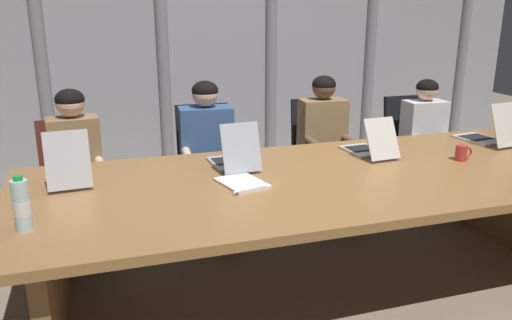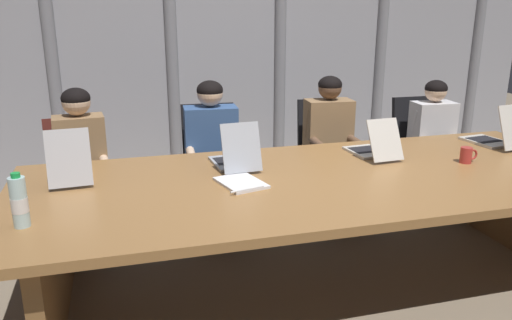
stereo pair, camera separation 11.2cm
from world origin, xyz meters
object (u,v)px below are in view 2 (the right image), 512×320
Objects in this scene: laptop_left_end at (71,170)px; laptop_left_mid at (235,158)px; person_left_end at (82,159)px; office_chair_right_mid at (421,163)px; spiral_notepad at (241,183)px; laptop_center at (372,148)px; person_center at (331,140)px; person_left_mid at (212,148)px; water_bottle_primary at (19,202)px; office_chair_left_end at (80,194)px; laptop_right_mid at (495,137)px; office_chair_left_mid at (212,180)px; person_right_mid at (437,137)px; office_chair_center at (325,171)px; coffee_mug_near at (467,155)px.

laptop_left_mid is at bearing -94.22° from laptop_left_end.
person_left_end reaches higher than laptop_left_mid.
spiral_notepad is (-1.99, -1.20, 0.40)m from office_chair_right_mid.
laptop_center is 0.38× the size of person_left_end.
person_center is at bearing -74.47° from laptop_left_end.
person_left_mid is 4.53× the size of water_bottle_primary.
laptop_left_mid is 0.48× the size of office_chair_left_end.
spiral_notepad is (-2.03, -0.36, -0.05)m from laptop_right_mid.
person_right_mid reaches higher than office_chair_left_mid.
person_center is at bearing 84.56° from person_left_end.
laptop_right_mid is 0.53× the size of office_chair_left_end.
water_bottle_primary is at bearing -9.70° from office_chair_left_end.
laptop_right_mid is at bearing 75.28° from person_left_mid.
laptop_center is 1.36m from office_chair_left_mid.
office_chair_right_mid is 0.84× the size of person_right_mid.
laptop_left_end is 1.03× the size of laptop_left_mid.
person_left_mid reaches higher than office_chair_center.
office_chair_left_mid reaches higher than coffee_mug_near.
person_left_mid is 9.51× the size of coffee_mug_near.
laptop_center is 2.22m from office_chair_left_end.
person_right_mid is at bearing 88.26° from office_chair_center.
person_center reaches higher than office_chair_right_mid.
office_chair_left_mid is 1.03× the size of office_chair_right_mid.
office_chair_left_mid is at bearing -82.14° from office_chair_center.
coffee_mug_near is (2.52, -1.17, 0.45)m from office_chair_left_end.
office_chair_center reaches higher than office_chair_right_mid.
person_center is at bearing 81.07° from office_chair_left_end.
laptop_center is at bearing 62.33° from office_chair_left_end.
laptop_left_end is at bearing 74.88° from water_bottle_primary.
person_right_mid reaches higher than office_chair_left_end.
office_chair_right_mid is at bearing 87.58° from person_left_end.
person_left_mid reaches higher than office_chair_right_mid.
office_chair_left_end is 3.02m from person_right_mid.
person_left_mid is at bearing -73.55° from office_chair_center.
office_chair_right_mid is 1.34m from coffee_mug_near.
laptop_left_mid reaches higher than laptop_center.
laptop_right_mid is 0.70m from person_right_mid.
laptop_right_mid is 0.50× the size of office_chair_left_mid.
person_left_mid is (-2.00, 0.69, -0.12)m from laptop_right_mid.
laptop_center is at bearing 84.03° from laptop_right_mid.
person_right_mid is at bearing -80.91° from laptop_left_end.
office_chair_left_end reaches higher than spiral_notepad.
person_left_end is 0.99× the size of person_left_mid.
office_chair_right_mid is at bearing 98.73° from person_left_mid.
office_chair_center is 0.82× the size of person_left_end.
person_left_end reaches higher than office_chair_left_mid.
laptop_left_mid is at bearing 28.71° from water_bottle_primary.
laptop_left_mid is at bearing 83.67° from laptop_right_mid.
person_left_mid is (-0.99, 0.70, -0.11)m from laptop_center.
office_chair_right_mid is 2.35m from spiral_notepad.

